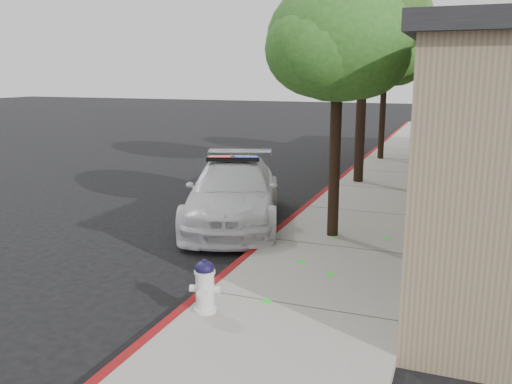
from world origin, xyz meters
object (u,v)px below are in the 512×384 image
(street_tree_far, at_px, (386,59))
(fire_hydrant, at_px, (205,286))
(police_car, at_px, (233,192))
(street_tree_near, at_px, (339,46))
(street_tree_mid, at_px, (366,9))

(street_tree_far, bearing_deg, fire_hydrant, -91.13)
(police_car, relative_size, street_tree_near, 1.06)
(police_car, xyz_separation_m, street_tree_mid, (2.04, 5.51, 4.71))
(street_tree_near, bearing_deg, street_tree_mid, 95.27)
(street_tree_near, distance_m, street_tree_far, 11.23)
(street_tree_mid, height_order, street_tree_far, street_tree_mid)
(street_tree_mid, distance_m, street_tree_far, 5.24)
(fire_hydrant, xyz_separation_m, street_tree_far, (0.31, 15.63, 3.58))
(police_car, relative_size, street_tree_mid, 0.80)
(police_car, height_order, street_tree_far, street_tree_far)
(fire_hydrant, relative_size, street_tree_near, 0.15)
(police_car, bearing_deg, fire_hydrant, -90.00)
(fire_hydrant, bearing_deg, police_car, 96.08)
(police_car, xyz_separation_m, street_tree_near, (2.61, -0.65, 3.33))
(police_car, height_order, fire_hydrant, police_car)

